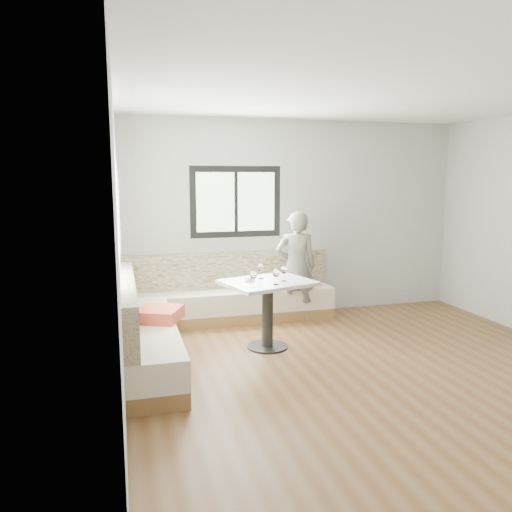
% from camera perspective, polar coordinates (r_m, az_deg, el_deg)
% --- Properties ---
extents(room, '(5.01, 5.01, 2.81)m').
position_cam_1_polar(room, '(5.07, 13.07, 2.16)').
color(room, brown).
rests_on(room, ground).
extents(banquette, '(2.90, 2.80, 0.95)m').
position_cam_1_polar(banquette, '(6.27, -6.65, -6.42)').
color(banquette, brown).
rests_on(banquette, ground).
extents(table, '(1.15, 1.00, 0.80)m').
position_cam_1_polar(table, '(5.84, 1.33, -4.80)').
color(table, black).
rests_on(table, ground).
extents(person, '(0.62, 0.47, 1.54)m').
position_cam_1_polar(person, '(6.92, 4.61, -1.23)').
color(person, slate).
rests_on(person, ground).
extents(olive_ramekin, '(0.11, 0.11, 0.04)m').
position_cam_1_polar(olive_ramekin, '(5.79, -0.67, -2.64)').
color(olive_ramekin, white).
rests_on(olive_ramekin, table).
extents(wine_glass_a, '(0.08, 0.08, 0.18)m').
position_cam_1_polar(wine_glass_a, '(5.46, -0.30, -2.25)').
color(wine_glass_a, white).
rests_on(wine_glass_a, table).
extents(wine_glass_b, '(0.08, 0.08, 0.18)m').
position_cam_1_polar(wine_glass_b, '(5.57, 2.31, -2.02)').
color(wine_glass_b, white).
rests_on(wine_glass_b, table).
extents(wine_glass_c, '(0.08, 0.08, 0.18)m').
position_cam_1_polar(wine_glass_c, '(5.75, 3.23, -1.67)').
color(wine_glass_c, white).
rests_on(wine_glass_c, table).
extents(wine_glass_d, '(0.08, 0.08, 0.18)m').
position_cam_1_polar(wine_glass_d, '(5.88, 0.54, -1.43)').
color(wine_glass_d, white).
rests_on(wine_glass_d, table).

